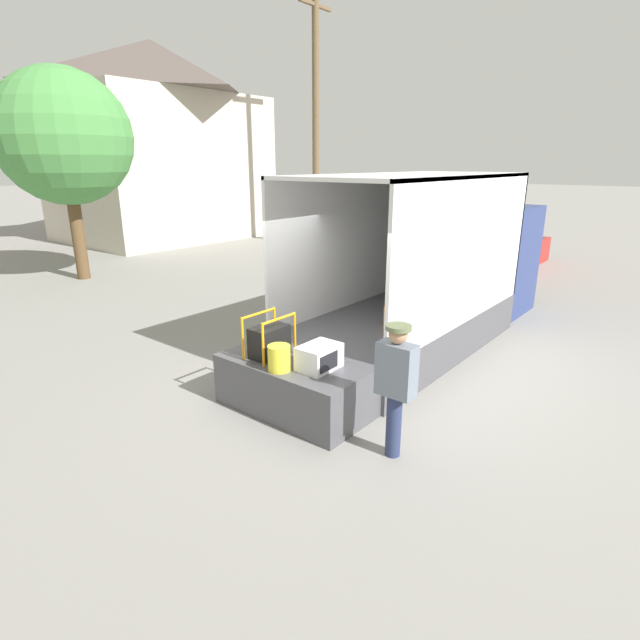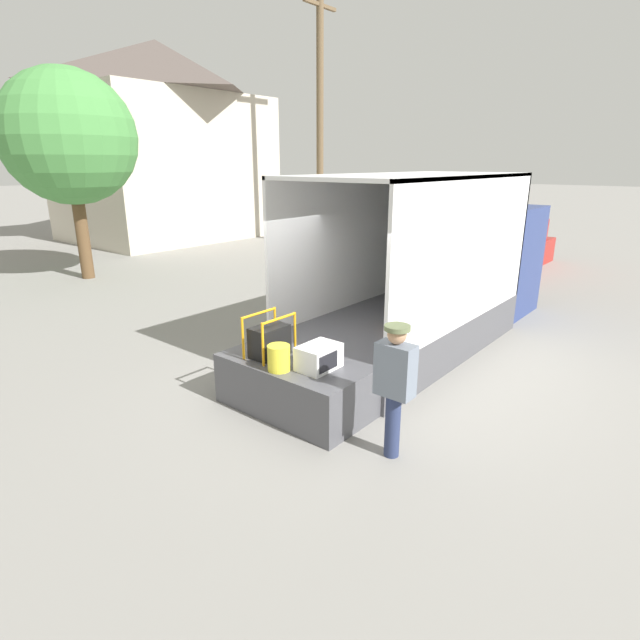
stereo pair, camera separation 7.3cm
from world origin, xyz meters
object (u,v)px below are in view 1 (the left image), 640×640
object	(u,v)px
box_truck	(447,282)
orange_bucket	(279,358)
portable_generator	(270,340)
pickup_truck_red	(498,249)
worker_person	(396,378)
street_tree	(64,138)
microwave	(319,357)
utility_pole	(316,120)

from	to	relation	value
box_truck	orange_bucket	bearing A→B (deg)	-179.30
portable_generator	pickup_truck_red	xyz separation A→B (m)	(11.74, 1.05, -0.34)
box_truck	worker_person	world-z (taller)	box_truck
orange_bucket	street_tree	xyz separation A→B (m)	(2.60, 10.52, 3.07)
microwave	orange_bucket	distance (m)	0.52
microwave	portable_generator	world-z (taller)	portable_generator
box_truck	portable_generator	world-z (taller)	box_truck
orange_bucket	utility_pole	size ratio (longest dim) A/B	0.04
box_truck	utility_pole	distance (m)	12.12
box_truck	worker_person	distance (m)	5.12
portable_generator	worker_person	world-z (taller)	worker_person
street_tree	worker_person	bearing A→B (deg)	-101.05
orange_bucket	portable_generator	bearing A→B (deg)	56.60
utility_pole	microwave	bearing A→B (deg)	-140.47
portable_generator	orange_bucket	bearing A→B (deg)	-123.40
orange_bucket	pickup_truck_red	bearing A→B (deg)	7.11
orange_bucket	worker_person	size ratio (longest dim) A/B	0.21
box_truck	portable_generator	xyz separation A→B (m)	(-4.77, 0.39, -0.03)
utility_pole	pickup_truck_red	bearing A→B (deg)	-89.62
orange_bucket	box_truck	bearing A→B (deg)	0.70
portable_generator	street_tree	bearing A→B (deg)	77.12
portable_generator	pickup_truck_red	size ratio (longest dim) A/B	0.13
worker_person	microwave	bearing A→B (deg)	83.58
street_tree	orange_bucket	bearing A→B (deg)	-103.88
orange_bucket	pickup_truck_red	distance (m)	12.13
orange_bucket	worker_person	world-z (taller)	worker_person
microwave	street_tree	bearing A→B (deg)	78.43
worker_person	pickup_truck_red	world-z (taller)	worker_person
pickup_truck_red	street_tree	bearing A→B (deg)	136.31
box_truck	portable_generator	size ratio (longest dim) A/B	10.37
microwave	utility_pole	bearing A→B (deg)	39.53
street_tree	utility_pole	bearing A→B (deg)	-7.91
orange_bucket	street_tree	size ratio (longest dim) A/B	0.06
microwave	worker_person	xyz separation A→B (m)	(-0.14, -1.23, 0.10)
pickup_truck_red	street_tree	size ratio (longest dim) A/B	0.86
worker_person	street_tree	xyz separation A→B (m)	(2.37, 12.12, 2.98)
microwave	orange_bucket	size ratio (longest dim) A/B	1.63
orange_bucket	worker_person	bearing A→B (deg)	-81.85
box_truck	pickup_truck_red	bearing A→B (deg)	11.68
utility_pole	street_tree	xyz separation A→B (m)	(-9.38, 1.30, -0.94)
portable_generator	street_tree	size ratio (longest dim) A/B	0.11
orange_bucket	street_tree	bearing A→B (deg)	76.12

